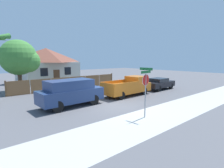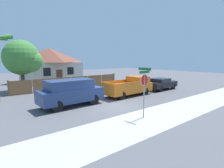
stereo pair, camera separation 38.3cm
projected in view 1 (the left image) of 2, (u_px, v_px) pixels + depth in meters
name	position (u px, v px, depth m)	size (l,w,h in m)	color
ground_plane	(114.00, 106.00, 13.21)	(80.00, 80.00, 0.00)	#56565B
sidewalk_strip	(153.00, 118.00, 10.49)	(36.00, 3.20, 0.01)	#B2B2AD
wooden_fence	(69.00, 83.00, 20.42)	(13.08, 0.12, 1.53)	brown
house	(47.00, 64.00, 27.29)	(8.27, 8.02, 5.18)	beige
oak_tree	(21.00, 58.00, 18.50)	(3.92, 3.74, 5.53)	brown
red_suv	(71.00, 92.00, 12.98)	(4.80, 2.04, 2.00)	navy
orange_pickup	(128.00, 86.00, 16.94)	(5.17, 2.09, 1.80)	orange
parked_sedan	(159.00, 83.00, 20.22)	(4.10, 1.84, 1.32)	black
stop_sign	(146.00, 84.00, 10.34)	(0.97, 0.87, 3.01)	gray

